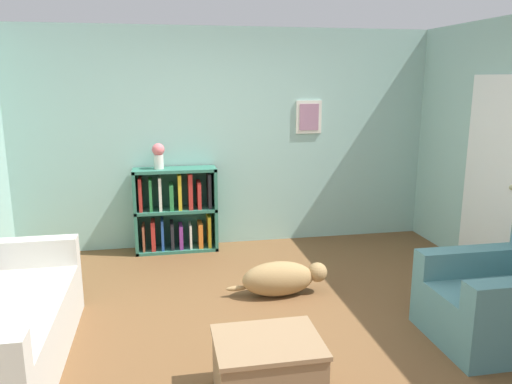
{
  "coord_description": "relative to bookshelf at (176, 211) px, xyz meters",
  "views": [
    {
      "loc": [
        -0.79,
        -3.74,
        2.01
      ],
      "look_at": [
        0.0,
        0.4,
        1.05
      ],
      "focal_mm": 35.0,
      "sensor_mm": 36.0,
      "label": 1
    }
  ],
  "objects": [
    {
      "name": "coffee_table",
      "position": [
        0.47,
        -2.99,
        -0.27
      ],
      "size": [
        0.68,
        0.54,
        0.41
      ],
      "color": "#846647",
      "rests_on": "ground_plane"
    },
    {
      "name": "ground_plane",
      "position": [
        0.65,
        -2.04,
        -0.49
      ],
      "size": [
        14.0,
        14.0,
        0.0
      ],
      "primitive_type": "plane",
      "color": "brown"
    },
    {
      "name": "dog",
      "position": [
        0.92,
        -1.49,
        -0.32
      ],
      "size": [
        0.97,
        0.3,
        0.33
      ],
      "color": "#9E7A4C",
      "rests_on": "ground_plane"
    },
    {
      "name": "wall_back",
      "position": [
        0.65,
        0.21,
        0.82
      ],
      "size": [
        5.6,
        0.13,
        2.6
      ],
      "color": "#93BCB2",
      "rests_on": "ground_plane"
    },
    {
      "name": "recliner_chair",
      "position": [
        2.48,
        -2.61,
        -0.14
      ],
      "size": [
        1.07,
        0.85,
        1.05
      ],
      "color": "slate",
      "rests_on": "ground_plane"
    },
    {
      "name": "bookshelf",
      "position": [
        0.0,
        0.0,
        0.0
      ],
      "size": [
        0.96,
        0.31,
        1.0
      ],
      "color": "#2D6B56",
      "rests_on": "ground_plane"
    },
    {
      "name": "vase",
      "position": [
        -0.18,
        -0.02,
        0.68
      ],
      "size": [
        0.14,
        0.14,
        0.3
      ],
      "color": "silver",
      "rests_on": "bookshelf"
    }
  ]
}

